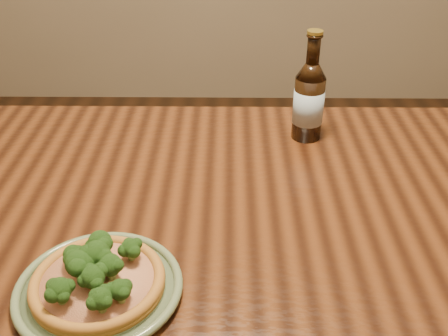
{
  "coord_description": "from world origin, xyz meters",
  "views": [
    {
      "loc": [
        -0.11,
        -0.69,
        1.34
      ],
      "look_at": [
        -0.12,
        0.14,
        0.82
      ],
      "focal_mm": 42.0,
      "sensor_mm": 36.0,
      "label": 1
    }
  ],
  "objects_px": {
    "table": "(282,249)",
    "beer_bottle": "(309,100)",
    "plate": "(99,288)",
    "pizza": "(97,278)"
  },
  "relations": [
    {
      "from": "table",
      "to": "beer_bottle",
      "type": "bearing_deg",
      "value": 76.01
    },
    {
      "from": "table",
      "to": "plate",
      "type": "relative_size",
      "value": 6.25
    },
    {
      "from": "table",
      "to": "pizza",
      "type": "height_order",
      "value": "pizza"
    },
    {
      "from": "table",
      "to": "pizza",
      "type": "distance_m",
      "value": 0.39
    },
    {
      "from": "table",
      "to": "pizza",
      "type": "xyz_separation_m",
      "value": [
        -0.3,
        -0.21,
        0.12
      ]
    },
    {
      "from": "pizza",
      "to": "beer_bottle",
      "type": "xyz_separation_m",
      "value": [
        0.38,
        0.5,
        0.06
      ]
    },
    {
      "from": "pizza",
      "to": "plate",
      "type": "bearing_deg",
      "value": -54.64
    },
    {
      "from": "pizza",
      "to": "beer_bottle",
      "type": "distance_m",
      "value": 0.63
    },
    {
      "from": "plate",
      "to": "beer_bottle",
      "type": "relative_size",
      "value": 1.02
    },
    {
      "from": "table",
      "to": "beer_bottle",
      "type": "xyz_separation_m",
      "value": [
        0.07,
        0.29,
        0.19
      ]
    }
  ]
}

